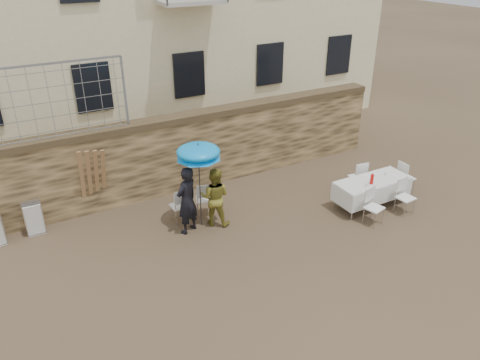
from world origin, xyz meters
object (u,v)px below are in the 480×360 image
umbrella (198,154)px  table_chair_front_left (374,207)px  man_suit (187,200)px  chair_stack_right (33,216)px  couple_chair_right (204,198)px  table_chair_front_right (406,197)px  soda_bottle (372,179)px  table_chair_back (357,176)px  table_chair_side (406,177)px  couple_chair_left (179,205)px  banquet_table (373,181)px  woman_dress (215,197)px

umbrella → table_chair_front_left: 4.66m
man_suit → chair_stack_right: bearing=-54.3°
couple_chair_right → table_chair_front_right: size_ratio=1.00×
table_chair_front_right → chair_stack_right: (-8.77, 3.77, -0.02)m
soda_bottle → table_chair_back: size_ratio=0.27×
table_chair_back → table_chair_side: (1.20, -0.70, 0.00)m
umbrella → table_chair_front_left: size_ratio=2.19×
couple_chair_left → table_chair_side: 6.52m
umbrella → chair_stack_right: (-3.76, 1.73, -1.53)m
table_chair_front_left → table_chair_front_right: size_ratio=1.00×
couple_chair_right → table_chair_front_right: same height
banquet_table → chair_stack_right: 8.81m
woman_dress → couple_chair_left: 0.98m
table_chair_back → couple_chair_left: bearing=-1.9°
man_suit → couple_chair_right: man_suit is taller
table_chair_front_right → table_chair_back: 1.58m
woman_dress → table_chair_back: bearing=-147.1°
soda_bottle → table_chair_back: 1.11m
umbrella → banquet_table: size_ratio=1.00×
banquet_table → table_chair_side: bearing=4.1°
umbrella → couple_chair_right: umbrella is taller
woman_dress → table_chair_front_left: woman_dress is taller
umbrella → couple_chair_right: 1.60m
couple_chair_left → soda_bottle: (4.71, -1.89, 0.43)m
woman_dress → table_chair_front_left: bearing=-170.6°
table_chair_front_left → table_chair_side: same height
man_suit → table_chair_front_right: man_suit is taller
umbrella → chair_stack_right: size_ratio=2.29×
umbrella → table_chair_front_right: umbrella is taller
table_chair_front_left → table_chair_back: (0.80, 1.55, 0.00)m
umbrella → man_suit: bearing=-166.0°
couple_chair_right → chair_stack_right: couple_chair_right is taller
table_chair_front_left → table_chair_front_right: same height
couple_chair_left → table_chair_back: (5.11, -0.94, 0.00)m
soda_bottle → table_chair_front_left: size_ratio=0.27×
couple_chair_right → table_chair_front_left: bearing=165.7°
table_chair_front_left → banquet_table: bearing=38.0°
table_chair_front_right → chair_stack_right: size_ratio=1.04×
couple_chair_left → table_chair_side: size_ratio=1.00×
table_chair_front_left → table_chair_side: 2.17m
woman_dress → table_chair_front_right: size_ratio=1.62×
woman_dress → couple_chair_right: size_ratio=1.62×
woman_dress → umbrella: (-0.35, 0.10, 1.21)m
table_chair_back → man_suit: bearing=4.2°
soda_bottle → table_chair_side: size_ratio=0.27×
umbrella → banquet_table: bearing=-16.0°
woman_dress → couple_chair_right: woman_dress is taller
table_chair_front_left → chair_stack_right: (-7.67, 3.77, -0.02)m
man_suit → chair_stack_right: 3.85m
umbrella → table_chair_back: umbrella is taller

